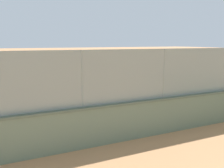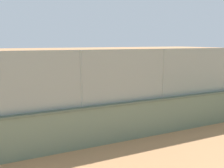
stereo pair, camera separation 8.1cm
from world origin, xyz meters
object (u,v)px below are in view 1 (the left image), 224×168
object	(u,v)px
player_at_service_line	(101,74)
sports_ball	(117,84)
player_foreground_swinging	(103,87)
spare_ball_by_wall	(188,109)

from	to	relation	value
player_at_service_line	sports_ball	xyz separation A→B (m)	(-1.13, 0.91, -0.84)
player_foreground_swinging	spare_ball_by_wall	size ratio (longest dim) A/B	21.37
player_at_service_line	sports_ball	size ratio (longest dim) A/B	9.53
sports_ball	spare_ball_by_wall	xyz separation A→B (m)	(-0.21, 8.00, -0.05)
player_at_service_line	player_foreground_swinging	bearing A→B (deg)	68.17
player_foreground_swinging	spare_ball_by_wall	distance (m)	5.16
player_foreground_swinging	sports_ball	size ratio (longest dim) A/B	9.33
sports_ball	spare_ball_by_wall	bearing A→B (deg)	91.48
player_foreground_swinging	spare_ball_by_wall	xyz separation A→B (m)	(-3.39, 3.79, -0.86)
player_foreground_swinging	player_at_service_line	bearing A→B (deg)	-111.83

